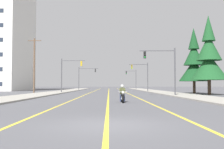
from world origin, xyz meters
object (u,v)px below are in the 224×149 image
at_px(traffic_signal_mid_right, 142,73).
at_px(traffic_signal_near_right, 165,64).
at_px(conifer_tree_right_verge_far, 194,63).
at_px(traffic_signal_mid_left, 85,75).
at_px(traffic_signal_far_right, 133,77).
at_px(conifer_tree_right_verge_near, 209,58).
at_px(traffic_signal_near_left, 68,70).
at_px(utility_pole_left_near, 34,64).
at_px(motorcycle_with_rider, 122,95).

bearing_deg(traffic_signal_mid_right, traffic_signal_near_right, -89.95).
relative_size(traffic_signal_mid_right, conifer_tree_right_verge_far, 0.56).
relative_size(traffic_signal_near_right, traffic_signal_mid_left, 1.00).
relative_size(traffic_signal_mid_right, traffic_signal_far_right, 1.00).
relative_size(traffic_signal_near_right, conifer_tree_right_verge_near, 0.54).
bearing_deg(traffic_signal_near_right, traffic_signal_far_right, 89.62).
relative_size(traffic_signal_mid_left, conifer_tree_right_verge_near, 0.54).
height_order(traffic_signal_near_right, traffic_signal_near_left, same).
bearing_deg(utility_pole_left_near, motorcycle_with_rider, -59.81).
distance_m(traffic_signal_far_right, conifer_tree_right_verge_far, 39.00).
relative_size(traffic_signal_near_right, utility_pole_left_near, 0.64).
xyz_separation_m(traffic_signal_near_left, traffic_signal_mid_right, (14.55, 8.48, -0.02)).
xyz_separation_m(motorcycle_with_rider, conifer_tree_right_verge_near, (13.33, 15.80, 4.71)).
relative_size(traffic_signal_mid_left, traffic_signal_far_right, 1.00).
distance_m(traffic_signal_near_right, traffic_signal_mid_right, 22.26).
height_order(traffic_signal_near_right, utility_pole_left_near, utility_pole_left_near).
relative_size(utility_pole_left_near, conifer_tree_right_verge_near, 0.84).
height_order(conifer_tree_right_verge_near, conifer_tree_right_verge_far, conifer_tree_right_verge_near).
distance_m(traffic_signal_far_right, conifer_tree_right_verge_near, 45.11).
bearing_deg(traffic_signal_near_left, utility_pole_left_near, -172.47).
relative_size(traffic_signal_far_right, conifer_tree_right_verge_near, 0.54).
xyz_separation_m(traffic_signal_mid_left, traffic_signal_far_right, (14.07, 12.19, -0.10)).
bearing_deg(conifer_tree_right_verge_far, traffic_signal_near_right, -125.16).
bearing_deg(traffic_signal_mid_right, traffic_signal_near_left, -149.76).
xyz_separation_m(traffic_signal_near_right, utility_pole_left_near, (-20.52, 12.99, 1.02)).
relative_size(traffic_signal_near_right, traffic_signal_mid_right, 1.00).
relative_size(motorcycle_with_rider, traffic_signal_far_right, 0.35).
xyz_separation_m(traffic_signal_mid_right, utility_pole_left_near, (-20.50, -9.27, 1.06)).
bearing_deg(traffic_signal_near_right, traffic_signal_mid_right, 90.05).
height_order(traffic_signal_mid_right, traffic_signal_far_right, same).
distance_m(motorcycle_with_rider, traffic_signal_near_left, 27.22).
height_order(motorcycle_with_rider, traffic_signal_mid_left, traffic_signal_mid_left).
bearing_deg(conifer_tree_right_verge_near, utility_pole_left_near, 161.98).
height_order(traffic_signal_near_left, traffic_signal_mid_right, same).
distance_m(traffic_signal_near_right, traffic_signal_near_left, 20.05).
distance_m(utility_pole_left_near, conifer_tree_right_verge_far, 27.79).
xyz_separation_m(traffic_signal_mid_right, conifer_tree_right_verge_far, (7.14, -12.15, 1.03)).
height_order(traffic_signal_mid_left, utility_pole_left_near, utility_pole_left_near).
bearing_deg(motorcycle_with_rider, utility_pole_left_near, 120.19).
xyz_separation_m(traffic_signal_far_right, conifer_tree_right_verge_far, (6.80, -38.39, 1.06)).
bearing_deg(traffic_signal_far_right, traffic_signal_mid_right, -90.75).
height_order(traffic_signal_near_left, traffic_signal_mid_left, same).
xyz_separation_m(traffic_signal_mid_left, conifer_tree_right_verge_far, (20.87, -26.20, 0.95)).
height_order(traffic_signal_near_right, traffic_signal_mid_left, same).
bearing_deg(motorcycle_with_rider, traffic_signal_near_left, 108.36).
distance_m(traffic_signal_mid_left, conifer_tree_right_verge_near, 38.61).
bearing_deg(traffic_signal_mid_left, motorcycle_with_rider, -80.94).
relative_size(traffic_signal_mid_right, traffic_signal_mid_left, 1.00).
relative_size(traffic_signal_far_right, conifer_tree_right_verge_far, 0.56).
bearing_deg(motorcycle_with_rider, conifer_tree_right_verge_near, 49.84).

